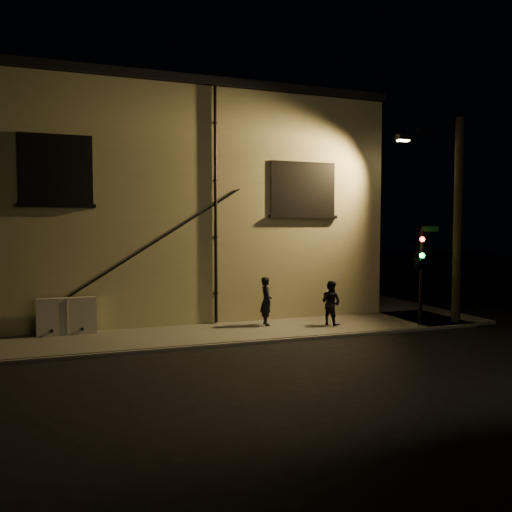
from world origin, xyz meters
name	(u,v)px	position (x,y,z in m)	size (l,w,h in m)	color
ground	(295,340)	(0.00, 0.00, 0.00)	(90.00, 90.00, 0.00)	black
sidewalk	(279,314)	(1.22, 4.39, 0.06)	(21.00, 16.00, 0.12)	#57574E
building	(157,209)	(-3.00, 8.99, 4.40)	(16.20, 12.23, 8.80)	tan
utility_cabinet	(67,316)	(-6.77, 2.70, 0.71)	(1.80, 0.30, 1.19)	#B3B3AA
pedestrian_a	(266,301)	(-0.22, 2.03, 0.97)	(0.62, 0.41, 1.70)	black
pedestrian_b	(331,303)	(1.96, 1.37, 0.90)	(0.76, 0.59, 1.55)	black
traffic_signal	(418,259)	(4.71, 0.19, 2.45)	(1.26, 2.04, 3.46)	black
streetlamp_pole	(455,216)	(6.44, 0.45, 3.94)	(2.03, 1.40, 7.46)	black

